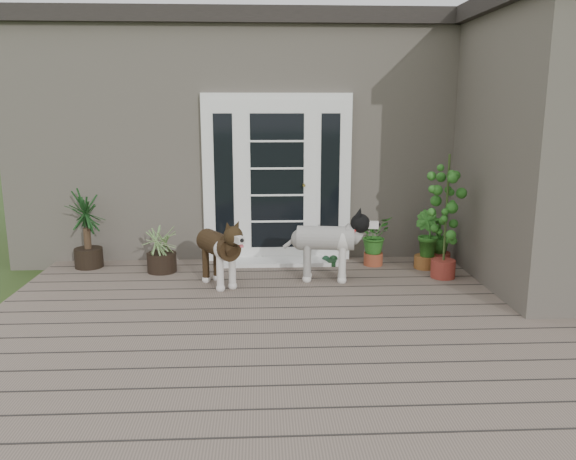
{
  "coord_description": "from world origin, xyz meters",
  "views": [
    {
      "loc": [
        -0.41,
        -4.73,
        2.1
      ],
      "look_at": [
        -0.1,
        1.75,
        0.7
      ],
      "focal_mm": 35.72,
      "sensor_mm": 36.0,
      "label": 1
    }
  ],
  "objects": [
    {
      "name": "door_step",
      "position": [
        -0.2,
        2.4,
        0.14
      ],
      "size": [
        1.6,
        0.4,
        0.05
      ],
      "primitive_type": "cube",
      "color": "white",
      "rests_on": "deck"
    },
    {
      "name": "door_unit",
      "position": [
        -0.2,
        2.6,
        1.19
      ],
      "size": [
        1.9,
        0.14,
        2.15
      ],
      "primitive_type": "cube",
      "color": "white",
      "rests_on": "deck"
    },
    {
      "name": "clog_right",
      "position": [
        0.5,
        2.31,
        0.16
      ],
      "size": [
        0.19,
        0.3,
        0.08
      ],
      "primitive_type": null,
      "rotation": [
        0.0,
        0.0,
        -0.23
      ],
      "color": "black",
      "rests_on": "deck"
    },
    {
      "name": "house_main",
      "position": [
        0.0,
        4.65,
        1.55
      ],
      "size": [
        7.4,
        4.0,
        3.1
      ],
      "primitive_type": "cube",
      "color": "#665E54",
      "rests_on": "ground"
    },
    {
      "name": "herb_b",
      "position": [
        1.63,
        2.09,
        0.38
      ],
      "size": [
        0.47,
        0.47,
        0.51
      ],
      "primitive_type": "imported",
      "rotation": [
        0.0,
        0.0,
        2.08
      ],
      "color": "#164F19",
      "rests_on": "deck"
    },
    {
      "name": "roof_wing",
      "position": [
        2.9,
        1.5,
        3.2
      ],
      "size": [
        1.8,
        2.6,
        0.2
      ],
      "primitive_type": "cube",
      "color": "#2D2826",
      "rests_on": "house_wing"
    },
    {
      "name": "spider_plant",
      "position": [
        -1.63,
        2.09,
        0.44
      ],
      "size": [
        0.68,
        0.68,
        0.63
      ],
      "primitive_type": null,
      "rotation": [
        0.0,
        0.0,
        0.15
      ],
      "color": "#788F58",
      "rests_on": "deck"
    },
    {
      "name": "sapling",
      "position": [
        1.73,
        1.69,
        0.87
      ],
      "size": [
        0.58,
        0.58,
        1.51
      ],
      "primitive_type": null,
      "rotation": [
        0.0,
        0.0,
        0.41
      ],
      "color": "#1A5C20",
      "rests_on": "deck"
    },
    {
      "name": "brindle_dog",
      "position": [
        -0.89,
        1.5,
        0.47
      ],
      "size": [
        0.72,
        0.9,
        0.69
      ],
      "primitive_type": null,
      "rotation": [
        0.0,
        0.0,
        3.67
      ],
      "color": "#3A2715",
      "rests_on": "deck"
    },
    {
      "name": "herb_c",
      "position": [
        1.85,
        2.25,
        0.37
      ],
      "size": [
        0.45,
        0.45,
        0.5
      ],
      "primitive_type": "imported",
      "rotation": [
        0.0,
        0.0,
        3.96
      ],
      "color": "#164D16",
      "rests_on": "deck"
    },
    {
      "name": "deck",
      "position": [
        0.0,
        0.4,
        0.06
      ],
      "size": [
        6.2,
        4.6,
        0.12
      ],
      "primitive_type": "cube",
      "color": "#6B5B4C",
      "rests_on": "ground"
    },
    {
      "name": "yucca",
      "position": [
        -2.58,
        2.34,
        0.6
      ],
      "size": [
        0.8,
        0.8,
        0.96
      ],
      "primitive_type": null,
      "rotation": [
        0.0,
        0.0,
        -0.24
      ],
      "color": "black",
      "rests_on": "deck"
    },
    {
      "name": "herb_a",
      "position": [
        1.01,
        2.26,
        0.39
      ],
      "size": [
        0.6,
        0.6,
        0.54
      ],
      "primitive_type": "imported",
      "rotation": [
        0.0,
        0.0,
        0.74
      ],
      "color": "#195117",
      "rests_on": "deck"
    },
    {
      "name": "clog_left",
      "position": [
        0.45,
        2.33,
        0.16
      ],
      "size": [
        0.2,
        0.28,
        0.08
      ],
      "primitive_type": null,
      "rotation": [
        0.0,
        0.0,
        0.33
      ],
      "color": "#13311E",
      "rests_on": "deck"
    },
    {
      "name": "roof_main",
      "position": [
        0.0,
        4.65,
        3.2
      ],
      "size": [
        7.6,
        4.2,
        0.2
      ],
      "primitive_type": "cube",
      "color": "#2D2826",
      "rests_on": "house_main"
    },
    {
      "name": "house_wing",
      "position": [
        2.9,
        1.5,
        1.55
      ],
      "size": [
        1.6,
        2.4,
        3.1
      ],
      "primitive_type": "cube",
      "color": "#665E54",
      "rests_on": "ground"
    },
    {
      "name": "white_dog",
      "position": [
        0.33,
        1.64,
        0.49
      ],
      "size": [
        0.93,
        0.5,
        0.74
      ],
      "primitive_type": null,
      "rotation": [
        0.0,
        0.0,
        -1.71
      ],
      "color": "beige",
      "rests_on": "deck"
    }
  ]
}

